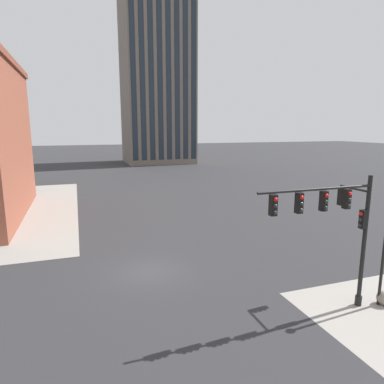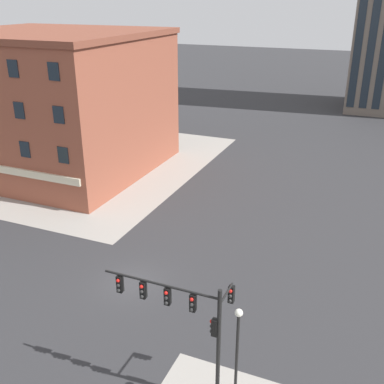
% 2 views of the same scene
% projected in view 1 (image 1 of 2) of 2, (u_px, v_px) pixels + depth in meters
% --- Properties ---
extents(ground_plane, '(320.00, 320.00, 0.00)m').
position_uv_depth(ground_plane, '(149.00, 272.00, 20.70)').
color(ground_plane, '#2D2D30').
extents(traffic_signal_main, '(6.07, 2.09, 6.53)m').
position_uv_depth(traffic_signal_main, '(339.00, 219.00, 15.63)').
color(traffic_signal_main, black).
rests_on(traffic_signal_main, ground).
extents(bollard_sphere_curb_a, '(0.71, 0.71, 0.71)m').
position_uv_depth(bollard_sphere_curb_a, '(384.00, 298.00, 16.77)').
color(bollard_sphere_curb_a, gray).
rests_on(bollard_sphere_curb_a, ground).
extents(residential_tower_skyline_right, '(16.17, 15.61, 67.85)m').
position_uv_depth(residential_tower_skyline_right, '(155.00, 19.00, 79.69)').
color(residential_tower_skyline_right, '#70665B').
rests_on(residential_tower_skyline_right, ground).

